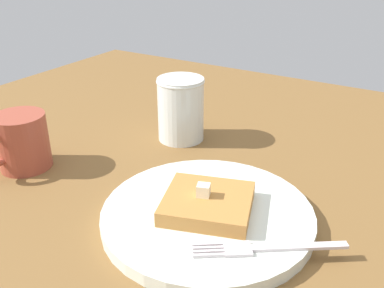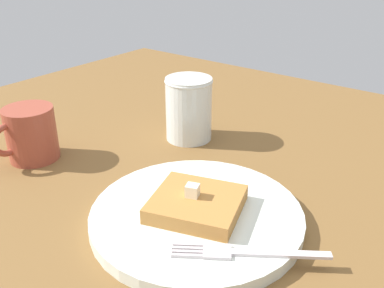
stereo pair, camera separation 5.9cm
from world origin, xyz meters
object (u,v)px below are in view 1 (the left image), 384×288
at_px(syrup_jar, 181,111).
at_px(coffee_mug, 21,142).
at_px(plate, 207,214).
at_px(fork, 261,248).

height_order(syrup_jar, coffee_mug, syrup_jar).
relative_size(plate, fork, 1.78).
bearing_deg(plate, coffee_mug, -85.73).
xyz_separation_m(fork, coffee_mug, (-0.01, -0.37, 0.02)).
height_order(plate, fork, fork).
height_order(fork, coffee_mug, coffee_mug).
height_order(fork, syrup_jar, syrup_jar).
xyz_separation_m(plate, syrup_jar, (-0.18, -0.15, 0.04)).
bearing_deg(fork, syrup_jar, -132.59).
bearing_deg(syrup_jar, coffee_mug, -35.20).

